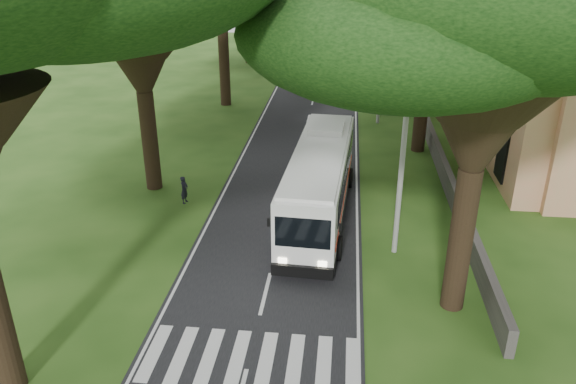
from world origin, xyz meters
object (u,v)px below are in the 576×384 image
Objects in this scene: church at (574,78)px; distant_car_b at (295,59)px; pole_mid at (381,70)px; pole_near at (402,169)px; pole_far at (373,30)px; coach_bus at (320,180)px; distant_car_c at (349,43)px; distant_car_a at (304,85)px; pedestrian at (184,190)px.

church is 5.63× the size of distant_car_b.
distant_car_b is (-8.49, 20.83, -3.45)m from pole_mid.
pole_near is 1.00× the size of pole_far.
pole_mid is (-12.36, 4.45, -0.73)m from church.
pole_far is at bearing 90.00° from pole_near.
coach_bus reaches higher than distant_car_b.
distant_car_c is (-2.50, 52.73, -3.49)m from pole_near.
pole_far is at bearing -128.89° from distant_car_a.
pole_far is 2.32× the size of distant_car_a.
church is at bearing 136.86° from distant_car_a.
coach_bus is 8.25× the size of pedestrian.
pole_near is at bearing -90.00° from pole_mid.
pole_far reaches higher than distant_car_b.
pole_far is at bearing 116.82° from church.
church reaches higher than pedestrian.
distant_car_a is (-6.61, -10.77, -3.56)m from pole_far.
church is 20.36m from coach_bus.
coach_bus is at bearing -102.58° from pole_mid.
pedestrian is (-11.15, -35.85, -3.40)m from pole_far.
coach_bus is 7.58m from pedestrian.
pedestrian reaches higher than distant_car_c.
pole_mid is 2.32× the size of distant_car_a.
distant_car_b is at bearing 100.52° from coach_bus.
coach_bus is at bearing -85.63° from pedestrian.
pole_mid is 1.77× the size of distant_car_c.
coach_bus is 37.77m from distant_car_b.
church is 23.79m from distant_car_a.
distant_car_a is (-2.91, 25.86, -1.40)m from coach_bus.
pole_mid is at bearing 90.00° from pole_near.
distant_car_a is (-6.61, 29.23, -3.56)m from pole_near.
pole_mid reaches higher than distant_car_a.
pedestrian is at bearing 72.42° from distant_car_a.
pole_mid is 1.00× the size of pole_far.
pole_near is 1.77× the size of distant_car_c.
pole_near is at bearing -100.12° from pedestrian.
distant_car_b reaches higher than distant_car_a.
pole_mid is at bearing -24.81° from pedestrian.
pedestrian is at bearing 159.57° from pole_near.
pole_far is at bearing 87.45° from coach_bus.
church is 3.00× the size of pole_far.
pole_mid is 17.17m from coach_bus.
church is 5.31× the size of distant_car_c.
distant_car_b is (-20.86, 25.28, -4.18)m from church.
pole_near is (-12.36, -15.55, -0.73)m from church.
pole_near is at bearing 74.70° from distant_car_c.
pole_near is 5.46m from coach_bus.
distant_car_a is 0.76× the size of distant_car_c.
distant_car_b is (-4.79, 37.45, -1.28)m from coach_bus.
pedestrian is at bearing 177.30° from coach_bus.
coach_bus is 49.38m from distant_car_c.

